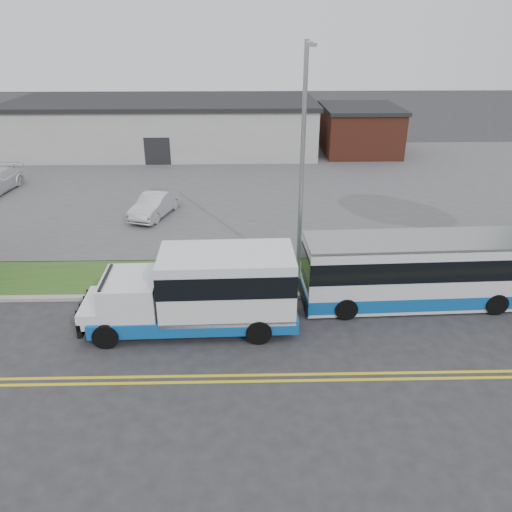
{
  "coord_description": "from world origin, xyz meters",
  "views": [
    {
      "loc": [
        0.7,
        -16.54,
        10.08
      ],
      "look_at": [
        1.15,
        1.65,
        1.6
      ],
      "focal_mm": 35.0,
      "sensor_mm": 36.0,
      "label": 1
    }
  ],
  "objects_px": {
    "transit_bus": "(430,271)",
    "parked_car_a": "(155,204)",
    "streetlight_near": "(303,160)",
    "shuttle_bus": "(206,288)"
  },
  "relations": [
    {
      "from": "streetlight_near",
      "to": "parked_car_a",
      "type": "height_order",
      "value": "streetlight_near"
    },
    {
      "from": "transit_bus",
      "to": "parked_car_a",
      "type": "distance_m",
      "value": 15.77
    },
    {
      "from": "streetlight_near",
      "to": "parked_car_a",
      "type": "distance_m",
      "value": 11.61
    },
    {
      "from": "streetlight_near",
      "to": "transit_bus",
      "type": "bearing_deg",
      "value": -23.57
    },
    {
      "from": "streetlight_near",
      "to": "transit_bus",
      "type": "xyz_separation_m",
      "value": [
        4.88,
        -2.13,
        -3.85
      ]
    },
    {
      "from": "shuttle_bus",
      "to": "parked_car_a",
      "type": "relative_size",
      "value": 1.87
    },
    {
      "from": "shuttle_bus",
      "to": "transit_bus",
      "type": "xyz_separation_m",
      "value": [
        8.57,
        1.56,
        -0.18
      ]
    },
    {
      "from": "transit_bus",
      "to": "parked_car_a",
      "type": "xyz_separation_m",
      "value": [
        -12.27,
        9.9,
        -0.61
      ]
    },
    {
      "from": "transit_bus",
      "to": "parked_car_a",
      "type": "relative_size",
      "value": 2.42
    },
    {
      "from": "transit_bus",
      "to": "parked_car_a",
      "type": "bearing_deg",
      "value": 138.95
    }
  ]
}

